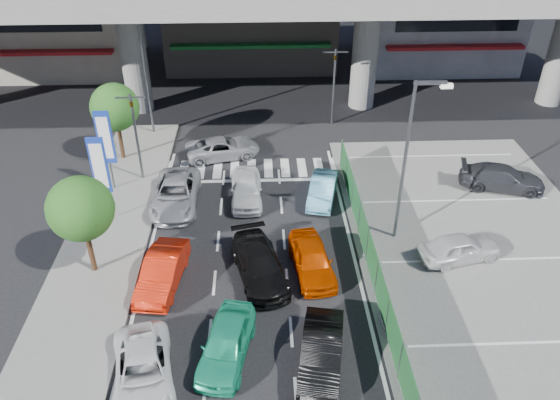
{
  "coord_description": "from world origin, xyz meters",
  "views": [
    {
      "loc": [
        0.54,
        -15.12,
        16.12
      ],
      "look_at": [
        1.42,
        6.32,
        2.09
      ],
      "focal_mm": 35.0,
      "sensor_mm": 36.0,
      "label": 1
    }
  ],
  "objects_px": {
    "street_lamp_right": "(410,150)",
    "tree_near": "(81,209)",
    "tree_far": "(115,107)",
    "traffic_light_left": "(133,116)",
    "kei_truck_front_right": "(323,190)",
    "traffic_cone": "(366,229)",
    "sedan_white_front_mid": "(246,188)",
    "signboard_far": "(105,140)",
    "sedan_white_mid_left": "(143,370)",
    "signboard_near": "(100,168)",
    "hatch_black_mid_right": "(321,353)",
    "traffic_light_right": "(335,68)",
    "street_lamp_left": "(147,63)",
    "crossing_wagon_silver": "(223,148)",
    "taxi_teal_mid": "(226,343)",
    "taxi_orange_right": "(312,259)",
    "parked_sedan_dgrey": "(502,178)",
    "taxi_orange_left": "(162,272)",
    "wagon_silver_front_left": "(176,194)",
    "sedan_black_mid": "(259,265)",
    "parked_sedan_white": "(460,248)"
  },
  "relations": [
    {
      "from": "street_lamp_right",
      "to": "taxi_orange_right",
      "type": "xyz_separation_m",
      "value": [
        -4.45,
        -2.4,
        -4.08
      ]
    },
    {
      "from": "sedan_white_mid_left",
      "to": "traffic_light_right",
      "type": "bearing_deg",
      "value": 54.66
    },
    {
      "from": "street_lamp_right",
      "to": "traffic_cone",
      "type": "distance_m",
      "value": 4.67
    },
    {
      "from": "signboard_near",
      "to": "tree_far",
      "type": "xyz_separation_m",
      "value": [
        -0.6,
        6.51,
        0.32
      ]
    },
    {
      "from": "taxi_orange_left",
      "to": "wagon_silver_front_left",
      "type": "height_order",
      "value": "same"
    },
    {
      "from": "street_lamp_right",
      "to": "sedan_white_front_mid",
      "type": "xyz_separation_m",
      "value": [
        -7.43,
        3.66,
        -4.08
      ]
    },
    {
      "from": "tree_near",
      "to": "crossing_wagon_silver",
      "type": "xyz_separation_m",
      "value": [
        5.26,
        10.51,
        -2.76
      ]
    },
    {
      "from": "taxi_teal_mid",
      "to": "parked_sedan_dgrey",
      "type": "bearing_deg",
      "value": 49.4
    },
    {
      "from": "street_lamp_left",
      "to": "signboard_far",
      "type": "distance_m",
      "value": 7.32
    },
    {
      "from": "street_lamp_left",
      "to": "traffic_cone",
      "type": "bearing_deg",
      "value": -44.77
    },
    {
      "from": "taxi_teal_mid",
      "to": "sedan_black_mid",
      "type": "xyz_separation_m",
      "value": [
        1.26,
        4.47,
        -0.02
      ]
    },
    {
      "from": "tree_far",
      "to": "taxi_teal_mid",
      "type": "height_order",
      "value": "tree_far"
    },
    {
      "from": "signboard_far",
      "to": "sedan_white_mid_left",
      "type": "distance_m",
      "value": 13.94
    },
    {
      "from": "sedan_black_mid",
      "to": "traffic_light_right",
      "type": "bearing_deg",
      "value": 58.46
    },
    {
      "from": "taxi_orange_right",
      "to": "parked_sedan_dgrey",
      "type": "relative_size",
      "value": 0.89
    },
    {
      "from": "signboard_far",
      "to": "traffic_cone",
      "type": "xyz_separation_m",
      "value": [
        13.2,
        -4.82,
        -2.69
      ]
    },
    {
      "from": "signboard_far",
      "to": "kei_truck_front_right",
      "type": "height_order",
      "value": "signboard_far"
    },
    {
      "from": "tree_near",
      "to": "sedan_white_front_mid",
      "type": "height_order",
      "value": "tree_near"
    },
    {
      "from": "street_lamp_right",
      "to": "sedan_white_mid_left",
      "type": "xyz_separation_m",
      "value": [
        -10.92,
        -8.18,
        -4.16
      ]
    },
    {
      "from": "street_lamp_left",
      "to": "signboard_near",
      "type": "distance_m",
      "value": 10.19
    },
    {
      "from": "parked_sedan_dgrey",
      "to": "traffic_cone",
      "type": "xyz_separation_m",
      "value": [
        -8.24,
        -4.0,
        -0.35
      ]
    },
    {
      "from": "traffic_light_right",
      "to": "street_lamp_left",
      "type": "xyz_separation_m",
      "value": [
        -11.83,
        -1.0,
        0.83
      ]
    },
    {
      "from": "sedan_black_mid",
      "to": "parked_sedan_dgrey",
      "type": "relative_size",
      "value": 1.02
    },
    {
      "from": "traffic_light_left",
      "to": "street_lamp_left",
      "type": "height_order",
      "value": "street_lamp_left"
    },
    {
      "from": "taxi_orange_left",
      "to": "parked_sedan_dgrey",
      "type": "distance_m",
      "value": 19.02
    },
    {
      "from": "parked_sedan_white",
      "to": "tree_near",
      "type": "bearing_deg",
      "value": 77.8
    },
    {
      "from": "sedan_white_mid_left",
      "to": "taxi_orange_right",
      "type": "bearing_deg",
      "value": 30.01
    },
    {
      "from": "tree_far",
      "to": "traffic_light_left",
      "type": "bearing_deg",
      "value": -57.38
    },
    {
      "from": "signboard_near",
      "to": "traffic_cone",
      "type": "height_order",
      "value": "signboard_near"
    },
    {
      "from": "sedan_white_front_mid",
      "to": "traffic_light_right",
      "type": "bearing_deg",
      "value": 57.11
    },
    {
      "from": "street_lamp_right",
      "to": "tree_near",
      "type": "xyz_separation_m",
      "value": [
        -14.17,
        -2.0,
        -1.38
      ]
    },
    {
      "from": "hatch_black_mid_right",
      "to": "sedan_white_mid_left",
      "type": "bearing_deg",
      "value": -165.94
    },
    {
      "from": "parked_sedan_white",
      "to": "street_lamp_right",
      "type": "bearing_deg",
      "value": 39.04
    },
    {
      "from": "sedan_white_mid_left",
      "to": "signboard_near",
      "type": "bearing_deg",
      "value": 97.01
    },
    {
      "from": "kei_truck_front_right",
      "to": "traffic_cone",
      "type": "height_order",
      "value": "kei_truck_front_right"
    },
    {
      "from": "traffic_light_left",
      "to": "crossing_wagon_silver",
      "type": "height_order",
      "value": "traffic_light_left"
    },
    {
      "from": "street_lamp_right",
      "to": "sedan_white_mid_left",
      "type": "distance_m",
      "value": 14.26
    },
    {
      "from": "street_lamp_right",
      "to": "taxi_teal_mid",
      "type": "height_order",
      "value": "street_lamp_right"
    },
    {
      "from": "crossing_wagon_silver",
      "to": "traffic_light_right",
      "type": "bearing_deg",
      "value": -71.45
    },
    {
      "from": "traffic_cone",
      "to": "sedan_white_front_mid",
      "type": "bearing_deg",
      "value": 149.16
    },
    {
      "from": "signboard_far",
      "to": "sedan_white_mid_left",
      "type": "bearing_deg",
      "value": -73.68
    },
    {
      "from": "traffic_light_left",
      "to": "parked_sedan_dgrey",
      "type": "relative_size",
      "value": 1.15
    },
    {
      "from": "street_lamp_left",
      "to": "crossing_wagon_silver",
      "type": "distance_m",
      "value": 7.1
    },
    {
      "from": "crossing_wagon_silver",
      "to": "street_lamp_left",
      "type": "bearing_deg",
      "value": 39.5
    },
    {
      "from": "traffic_light_right",
      "to": "signboard_far",
      "type": "bearing_deg",
      "value": -148.57
    },
    {
      "from": "taxi_orange_left",
      "to": "sedan_white_front_mid",
      "type": "relative_size",
      "value": 1.03
    },
    {
      "from": "parked_sedan_dgrey",
      "to": "parked_sedan_white",
      "type": "bearing_deg",
      "value": 159.95
    },
    {
      "from": "tree_far",
      "to": "crossing_wagon_silver",
      "type": "relative_size",
      "value": 1.07
    },
    {
      "from": "tree_near",
      "to": "street_lamp_right",
      "type": "bearing_deg",
      "value": 8.03
    },
    {
      "from": "street_lamp_right",
      "to": "hatch_black_mid_right",
      "type": "height_order",
      "value": "street_lamp_right"
    }
  ]
}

